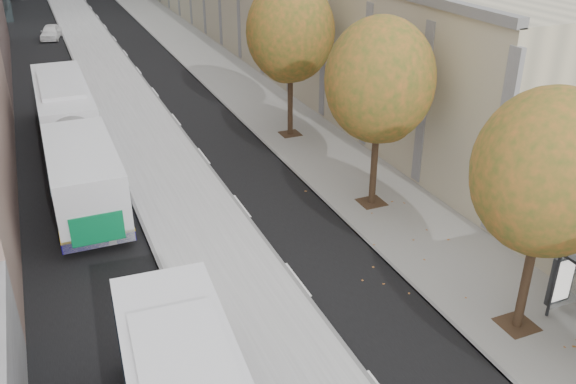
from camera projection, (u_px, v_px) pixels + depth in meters
bus_platform at (141, 129)px, 34.48m from camera, size 4.25×150.00×0.15m
sidewalk at (273, 112)px, 37.28m from camera, size 4.75×150.00×0.08m
tree_c at (548, 173)px, 16.62m from camera, size 4.20×4.20×7.28m
tree_d at (380, 81)px, 23.95m from camera, size 4.40×4.40×7.60m
tree_e at (290, 32)px, 31.29m from camera, size 4.60×4.60×7.92m
bus_far at (72, 134)px, 29.36m from camera, size 2.68×18.09×3.01m
distant_car at (51, 32)px, 55.41m from camera, size 2.34×4.06×1.30m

